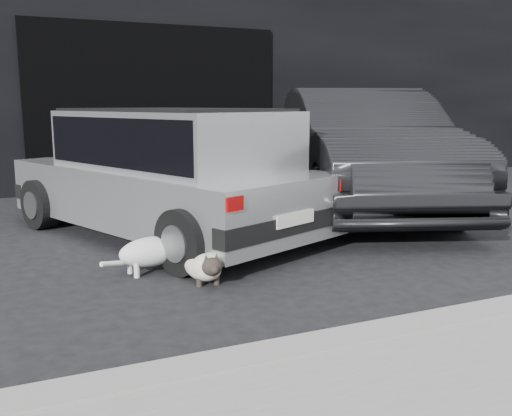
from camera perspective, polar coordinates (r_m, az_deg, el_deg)
name	(u,v)px	position (r m, az deg, el deg)	size (l,w,h in m)	color
ground	(163,252)	(5.44, -9.32, -4.38)	(80.00, 80.00, 0.00)	black
building_facade	(128,43)	(11.39, -12.72, 15.83)	(34.00, 4.00, 5.00)	black
garage_opening	(156,108)	(9.38, -9.93, 9.80)	(4.00, 0.10, 2.60)	black
curb	(439,327)	(3.65, 17.79, -11.25)	(18.00, 0.25, 0.12)	gray
silver_hatchback	(169,167)	(5.97, -8.70, 4.04)	(2.85, 3.94, 1.33)	silver
second_car	(360,149)	(7.59, 10.40, 5.79)	(1.67, 4.78, 1.57)	black
cat_siamese	(204,265)	(4.50, -5.23, -5.75)	(0.31, 0.83, 0.28)	beige
cat_white	(156,249)	(4.79, -9.96, -4.10)	(0.82, 0.37, 0.39)	silver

